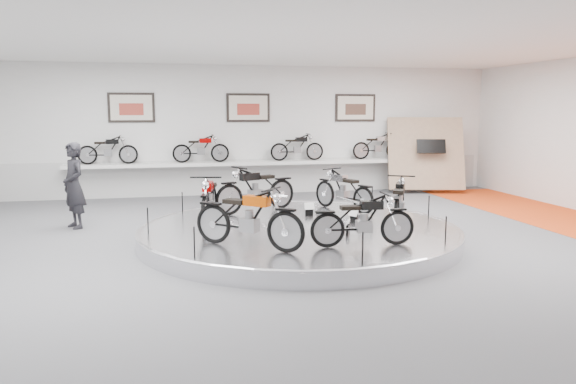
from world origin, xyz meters
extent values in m
plane|color=#4C4D4F|center=(0.00, 0.00, 0.00)|extent=(16.00, 16.00, 0.00)
plane|color=white|center=(0.00, 0.00, 4.00)|extent=(16.00, 16.00, 0.00)
plane|color=silver|center=(0.00, 7.00, 2.00)|extent=(16.00, 0.00, 16.00)
plane|color=silver|center=(0.00, -7.00, 2.00)|extent=(16.00, 0.00, 16.00)
cube|color=#BCBCBA|center=(0.00, 6.98, 0.55)|extent=(15.68, 0.04, 1.10)
cylinder|color=silver|center=(0.00, 0.30, 0.15)|extent=(6.40, 6.40, 0.30)
torus|color=#B2B2BA|center=(0.00, 0.30, 0.27)|extent=(6.40, 6.40, 0.10)
cube|color=silver|center=(0.00, 6.70, 1.00)|extent=(11.00, 0.55, 0.10)
cube|color=beige|center=(-3.50, 6.96, 2.70)|extent=(1.35, 0.06, 0.88)
cube|color=beige|center=(0.00, 6.96, 2.70)|extent=(1.35, 0.06, 0.88)
cube|color=beige|center=(3.50, 6.96, 2.70)|extent=(1.35, 0.06, 0.88)
cube|color=tan|center=(5.60, 6.10, 1.25)|extent=(2.56, 1.52, 2.30)
imported|color=black|center=(-4.59, 2.65, 0.96)|extent=(0.75, 0.84, 1.92)
camera|label=1|loc=(-2.64, -10.46, 2.62)|focal=35.00mm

